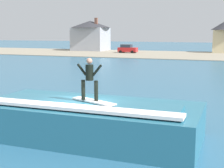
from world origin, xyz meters
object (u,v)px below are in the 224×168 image
Objects in this scene: wave_crest at (90,120)px; house_with_chimney at (91,34)px; surfer at (90,77)px; car_near_shore at (127,49)px; surfboard at (93,101)px.

house_with_chimney is (-26.26, 58.70, 3.11)m from wave_crest.
surfer reaches higher than car_near_shore.
surfboard is at bearing 17.21° from surfer.
house_with_chimney reaches higher than surfboard.
house_with_chimney is at bearing 114.25° from surfboard.
car_near_shore reaches higher than wave_crest.
surfboard is (0.36, -0.38, 0.92)m from wave_crest.
house_with_chimney reaches higher than wave_crest.
surfboard is at bearing -65.75° from house_with_chimney.
house_with_chimney is (-26.47, 59.13, 1.20)m from surfer.
car_near_shore is at bearing -27.56° from house_with_chimney.
surfer is at bearing -63.45° from wave_crest.
surfboard reaches higher than wave_crest.
wave_crest is at bearing 116.55° from surfer.
wave_crest is 1.05m from surfboard.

